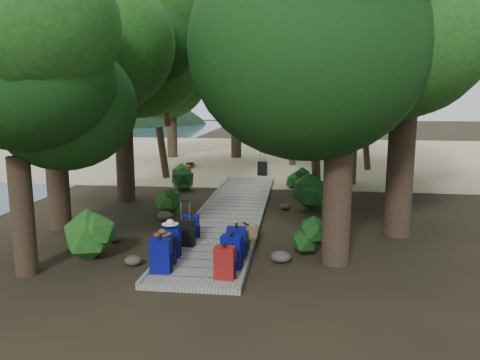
% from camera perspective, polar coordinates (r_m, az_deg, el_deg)
% --- Properties ---
extents(ground, '(120.00, 120.00, 0.00)m').
position_cam_1_polar(ground, '(13.66, -1.59, -5.18)').
color(ground, '#2B2415').
rests_on(ground, ground).
extents(sand_beach, '(40.00, 22.00, 0.02)m').
position_cam_1_polar(sand_beach, '(29.32, 3.07, 3.08)').
color(sand_beach, tan).
rests_on(sand_beach, ground).
extents(boardwalk, '(2.00, 12.00, 0.12)m').
position_cam_1_polar(boardwalk, '(14.60, -1.01, -3.93)').
color(boardwalk, gray).
rests_on(boardwalk, ground).
extents(backpack_left_a, '(0.42, 0.30, 0.77)m').
position_cam_1_polar(backpack_left_a, '(9.62, -9.63, -8.85)').
color(backpack_left_a, '#050F6D').
rests_on(backpack_left_a, boardwalk).
extents(backpack_left_b, '(0.41, 0.35, 0.65)m').
position_cam_1_polar(backpack_left_b, '(10.05, -8.99, -8.33)').
color(backpack_left_b, black).
rests_on(backpack_left_b, boardwalk).
extents(backpack_left_c, '(0.41, 0.30, 0.74)m').
position_cam_1_polar(backpack_left_c, '(10.51, -8.42, -7.23)').
color(backpack_left_c, '#050F6D').
rests_on(backpack_left_c, boardwalk).
extents(backpack_left_d, '(0.43, 0.33, 0.61)m').
position_cam_1_polar(backpack_left_d, '(11.89, -5.99, -5.45)').
color(backpack_left_d, '#050F6D').
rests_on(backpack_left_d, boardwalk).
extents(backpack_right_a, '(0.41, 0.31, 0.70)m').
position_cam_1_polar(backpack_right_a, '(9.19, -1.86, -9.85)').
color(backpack_right_a, maroon).
rests_on(backpack_right_a, boardwalk).
extents(backpack_right_b, '(0.45, 0.34, 0.75)m').
position_cam_1_polar(backpack_right_b, '(9.73, -1.03, -8.52)').
color(backpack_right_b, '#050F6D').
rests_on(backpack_right_b, boardwalk).
extents(backpack_right_c, '(0.45, 0.33, 0.73)m').
position_cam_1_polar(backpack_right_c, '(10.38, -0.45, -7.37)').
color(backpack_right_c, '#050F6D').
rests_on(backpack_right_c, boardwalk).
extents(backpack_right_d, '(0.35, 0.27, 0.51)m').
position_cam_1_polar(backpack_right_d, '(10.79, 0.18, -7.30)').
color(backpack_right_d, '#3F431C').
rests_on(backpack_right_d, boardwalk).
extents(duffel_right_khaki, '(0.60, 0.67, 0.37)m').
position_cam_1_polar(duffel_right_khaki, '(11.65, 0.71, -6.34)').
color(duffel_right_khaki, olive).
rests_on(duffel_right_khaki, boardwalk).
extents(suitcase_on_boardwalk, '(0.42, 0.24, 0.64)m').
position_cam_1_polar(suitcase_on_boardwalk, '(11.18, -6.61, -6.40)').
color(suitcase_on_boardwalk, black).
rests_on(suitcase_on_boardwalk, boardwalk).
extents(lone_suitcase_on_sand, '(0.45, 0.32, 0.64)m').
position_cam_1_polar(lone_suitcase_on_sand, '(21.56, 2.74, 1.42)').
color(lone_suitcase_on_sand, black).
rests_on(lone_suitcase_on_sand, sand_beach).
extents(hat_brown, '(0.37, 0.37, 0.11)m').
position_cam_1_polar(hat_brown, '(9.95, -9.45, -6.23)').
color(hat_brown, '#51351E').
rests_on(hat_brown, backpack_left_b).
extents(hat_white, '(0.37, 0.37, 0.12)m').
position_cam_1_polar(hat_white, '(10.34, -8.53, -5.04)').
color(hat_white, silver).
rests_on(hat_white, backpack_left_c).
extents(kayak, '(1.08, 3.25, 0.32)m').
position_cam_1_polar(kayak, '(24.06, -6.11, 1.90)').
color(kayak, '#A0180D').
rests_on(kayak, sand_beach).
extents(sun_lounger, '(0.59, 1.69, 0.54)m').
position_cam_1_polar(sun_lounger, '(22.72, 11.76, 1.53)').
color(sun_lounger, silver).
rests_on(sun_lounger, sand_beach).
extents(tree_right_a, '(5.24, 5.24, 8.73)m').
position_cam_1_polar(tree_right_a, '(10.07, 12.37, 14.21)').
color(tree_right_a, black).
rests_on(tree_right_a, ground).
extents(tree_right_b, '(5.42, 5.42, 9.68)m').
position_cam_1_polar(tree_right_b, '(12.68, 19.76, 15.14)').
color(tree_right_b, black).
rests_on(tree_right_b, ground).
extents(tree_right_c, '(4.82, 4.82, 8.34)m').
position_cam_1_polar(tree_right_c, '(15.47, 12.97, 11.98)').
color(tree_right_c, black).
rests_on(tree_right_c, ground).
extents(tree_right_d, '(5.42, 5.42, 9.93)m').
position_cam_1_polar(tree_right_d, '(17.08, 19.80, 14.12)').
color(tree_right_d, black).
rests_on(tree_right_d, ground).
extents(tree_right_e, '(5.18, 5.18, 9.33)m').
position_cam_1_polar(tree_right_e, '(19.92, 13.56, 12.91)').
color(tree_right_e, black).
rests_on(tree_right_e, ground).
extents(tree_right_f, '(5.98, 5.98, 10.68)m').
position_cam_1_polar(tree_right_f, '(22.76, 19.54, 13.94)').
color(tree_right_f, black).
rests_on(tree_right_f, ground).
extents(tree_left_a, '(3.86, 3.86, 6.44)m').
position_cam_1_polar(tree_left_a, '(10.17, -25.81, 6.93)').
color(tree_left_a, black).
rests_on(tree_left_a, ground).
extents(tree_left_b, '(4.74, 4.74, 8.53)m').
position_cam_1_polar(tree_left_b, '(13.57, -22.14, 12.18)').
color(tree_left_b, black).
rests_on(tree_left_b, ground).
extents(tree_left_c, '(5.12, 5.12, 8.90)m').
position_cam_1_polar(tree_left_c, '(16.63, -14.30, 12.74)').
color(tree_left_c, black).
rests_on(tree_left_c, ground).
extents(tree_back_a, '(5.12, 5.12, 8.87)m').
position_cam_1_polar(tree_back_a, '(27.94, -0.47, 11.84)').
color(tree_back_a, black).
rests_on(tree_back_a, ground).
extents(tree_back_b, '(4.92, 4.92, 8.78)m').
position_cam_1_polar(tree_back_b, '(29.05, 6.70, 11.62)').
color(tree_back_b, black).
rests_on(tree_back_b, ground).
extents(tree_back_c, '(4.36, 4.36, 7.85)m').
position_cam_1_polar(tree_back_c, '(29.36, 12.74, 10.52)').
color(tree_back_c, black).
rests_on(tree_back_c, ground).
extents(tree_back_d, '(5.21, 5.21, 8.68)m').
position_cam_1_polar(tree_back_d, '(28.28, -8.44, 11.53)').
color(tree_back_d, black).
rests_on(tree_back_d, ground).
extents(palm_right_a, '(4.92, 4.92, 8.38)m').
position_cam_1_polar(palm_right_a, '(19.61, 10.07, 11.70)').
color(palm_right_a, '#173F11').
rests_on(palm_right_a, ground).
extents(palm_right_b, '(4.31, 4.31, 8.33)m').
position_cam_1_polar(palm_right_b, '(24.19, 15.61, 11.10)').
color(palm_right_b, '#173F11').
rests_on(palm_right_b, ground).
extents(palm_right_c, '(4.82, 4.82, 7.66)m').
position_cam_1_polar(palm_right_c, '(25.15, 7.16, 10.58)').
color(palm_right_c, '#173F11').
rests_on(palm_right_c, ground).
extents(palm_left_a, '(4.39, 4.39, 6.99)m').
position_cam_1_polar(palm_left_a, '(21.04, -9.94, 9.69)').
color(palm_left_a, '#173F11').
rests_on(palm_left_a, ground).
extents(rock_left_a, '(0.39, 0.35, 0.21)m').
position_cam_1_polar(rock_left_a, '(10.54, -12.87, -9.54)').
color(rock_left_a, '#4C473F').
rests_on(rock_left_a, ground).
extents(rock_left_b, '(0.40, 0.36, 0.22)m').
position_cam_1_polar(rock_left_b, '(12.27, -15.20, -6.79)').
color(rock_left_b, '#4C473F').
rests_on(rock_left_b, ground).
extents(rock_left_c, '(0.48, 0.43, 0.26)m').
position_cam_1_polar(rock_left_c, '(14.03, -9.11, -4.34)').
color(rock_left_c, '#4C473F').
rests_on(rock_left_c, ground).
extents(rock_left_d, '(0.30, 0.27, 0.17)m').
position_cam_1_polar(rock_left_d, '(17.42, -7.82, -1.63)').
color(rock_left_d, '#4C473F').
rests_on(rock_left_d, ground).
extents(rock_right_a, '(0.46, 0.41, 0.25)m').
position_cam_1_polar(rock_right_a, '(10.49, 4.99, -9.30)').
color(rock_right_a, '#4C473F').
rests_on(rock_right_a, ground).
extents(rock_right_b, '(0.55, 0.49, 0.30)m').
position_cam_1_polar(rock_right_b, '(11.99, 8.27, -6.74)').
color(rock_right_b, '#4C473F').
rests_on(rock_right_b, ground).
extents(rock_right_c, '(0.34, 0.30, 0.19)m').
position_cam_1_polar(rock_right_c, '(15.21, 5.52, -3.27)').
color(rock_right_c, '#4C473F').
rests_on(rock_right_c, ground).
extents(rock_right_d, '(0.53, 0.48, 0.29)m').
position_cam_1_polar(rock_right_d, '(17.25, 9.06, -1.57)').
color(rock_right_d, '#4C473F').
rests_on(rock_right_d, ground).
extents(shrub_left_a, '(1.19, 1.19, 1.07)m').
position_cam_1_polar(shrub_left_a, '(11.08, -17.85, -6.47)').
color(shrub_left_a, '#144515').
rests_on(shrub_left_a, ground).
extents(shrub_left_b, '(0.80, 0.80, 0.72)m').
position_cam_1_polar(shrub_left_b, '(14.55, -8.55, -2.87)').
color(shrub_left_b, '#144515').
rests_on(shrub_left_b, ground).
extents(shrub_left_c, '(1.02, 1.02, 0.92)m').
position_cam_1_polar(shrub_left_c, '(18.50, -7.16, 0.27)').
color(shrub_left_c, '#144515').
rests_on(shrub_left_c, ground).
extents(shrub_right_a, '(0.93, 0.93, 0.83)m').
position_cam_1_polar(shrub_right_a, '(11.04, 8.07, -6.78)').
color(shrub_right_a, '#144515').
rests_on(shrub_right_a, ground).
extents(shrub_right_b, '(1.24, 1.24, 1.12)m').
position_cam_1_polar(shrub_right_b, '(14.96, 8.93, -1.75)').
color(shrub_right_b, '#144515').
rests_on(shrub_right_b, ground).
extents(shrub_right_c, '(0.82, 0.82, 0.74)m').
position_cam_1_polar(shrub_right_c, '(18.86, 7.00, 0.18)').
color(shrub_right_c, '#144515').
rests_on(shrub_right_c, ground).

